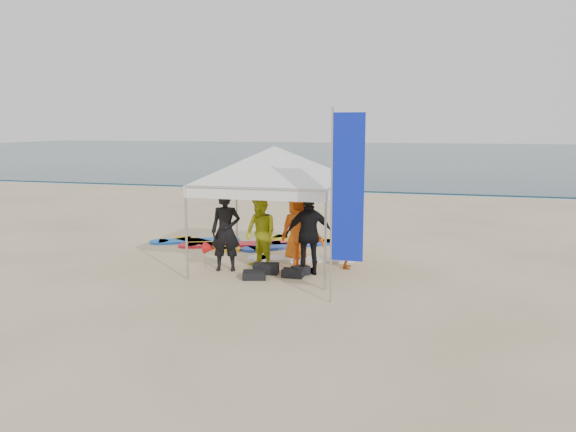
# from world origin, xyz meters

# --- Properties ---
(ground) EXTENTS (120.00, 120.00, 0.00)m
(ground) POSITION_xyz_m (0.00, 0.00, 0.00)
(ground) COLOR beige
(ground) RESTS_ON ground
(ocean) EXTENTS (160.00, 84.00, 0.08)m
(ocean) POSITION_xyz_m (0.00, 60.00, 0.04)
(ocean) COLOR #0C2633
(ocean) RESTS_ON ground
(shoreline_foam) EXTENTS (160.00, 1.20, 0.01)m
(shoreline_foam) POSITION_xyz_m (0.00, 18.20, 0.00)
(shoreline_foam) COLOR silver
(shoreline_foam) RESTS_ON ground
(person_black_a) EXTENTS (0.75, 0.59, 1.83)m
(person_black_a) POSITION_xyz_m (-0.66, 1.81, 0.92)
(person_black_a) COLOR black
(person_black_a) RESTS_ON ground
(person_yellow) EXTENTS (1.04, 0.98, 1.69)m
(person_yellow) POSITION_xyz_m (0.06, 2.16, 0.84)
(person_yellow) COLOR #C1CA1C
(person_yellow) RESTS_ON ground
(person_orange_a) EXTENTS (1.34, 1.04, 1.82)m
(person_orange_a) POSITION_xyz_m (0.96, 2.49, 0.91)
(person_orange_a) COLOR #EA5B14
(person_orange_a) RESTS_ON ground
(person_black_b) EXTENTS (1.16, 0.84, 1.82)m
(person_black_b) POSITION_xyz_m (1.26, 1.97, 0.91)
(person_black_b) COLOR black
(person_black_b) RESTS_ON ground
(person_orange_b) EXTENTS (0.82, 0.58, 1.57)m
(person_orange_b) POSITION_xyz_m (0.62, 3.30, 0.78)
(person_orange_b) COLOR orange
(person_orange_b) RESTS_ON ground
(person_seated) EXTENTS (0.35, 0.85, 0.89)m
(person_seated) POSITION_xyz_m (1.98, 2.77, 0.45)
(person_seated) COLOR #C55411
(person_seated) RESTS_ON ground
(canopy_tent) EXTENTS (4.30, 4.30, 3.24)m
(canopy_tent) POSITION_xyz_m (0.33, 2.39, 2.83)
(canopy_tent) COLOR #A5A5A8
(canopy_tent) RESTS_ON ground
(feather_flag) EXTENTS (0.61, 0.04, 3.63)m
(feather_flag) POSITION_xyz_m (2.39, 0.09, 2.14)
(feather_flag) COLOR #A5A5A8
(feather_flag) RESTS_ON ground
(marker_pennant) EXTENTS (0.28, 0.28, 0.64)m
(marker_pennant) POSITION_xyz_m (-1.07, 1.84, 0.49)
(marker_pennant) COLOR #A5A5A8
(marker_pennant) RESTS_ON ground
(gear_pile) EXTENTS (1.41, 1.05, 0.22)m
(gear_pile) POSITION_xyz_m (0.54, 1.64, 0.10)
(gear_pile) COLOR black
(gear_pile) RESTS_ON ground
(surfboard_spread) EXTENTS (5.59, 3.27, 0.07)m
(surfboard_spread) POSITION_xyz_m (-0.88, 4.43, 0.04)
(surfboard_spread) COLOR red
(surfboard_spread) RESTS_ON ground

